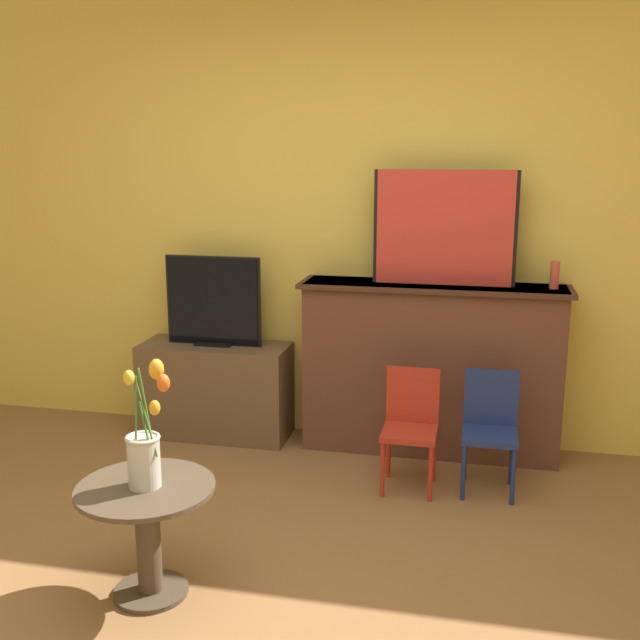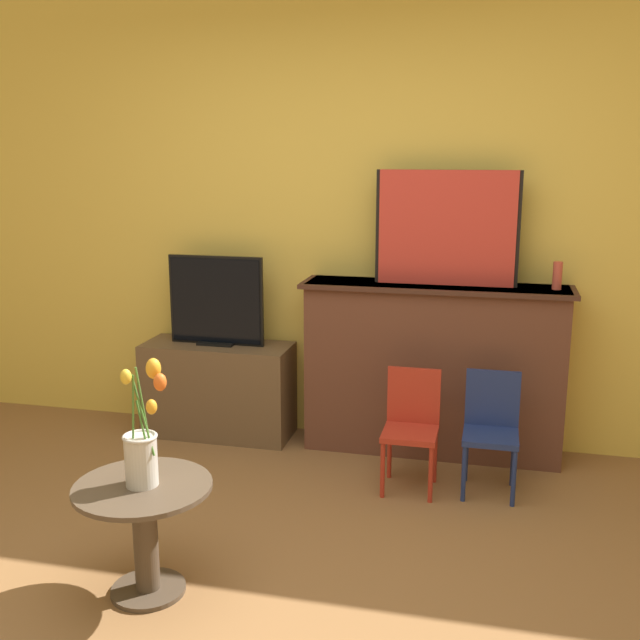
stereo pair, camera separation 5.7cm
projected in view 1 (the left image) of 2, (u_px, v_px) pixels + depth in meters
wall_back at (353, 217)px, 4.43m from camera, size 8.00×0.06×2.70m
fireplace_mantel at (431, 367)px, 4.33m from camera, size 1.52×0.36×1.00m
painting at (444, 228)px, 4.15m from camera, size 0.79×0.03×0.63m
mantel_candle at (555, 275)px, 4.07m from camera, size 0.05×0.05×0.15m
tv_stand at (216, 390)px, 4.62m from camera, size 0.91×0.36×0.58m
tv_monitor at (213, 302)px, 4.50m from camera, size 0.59×0.12×0.54m
chair_red at (411, 422)px, 3.90m from camera, size 0.28×0.28×0.62m
chair_blue at (490, 424)px, 3.86m from camera, size 0.28×0.28×0.62m
side_table at (147, 524)px, 2.93m from camera, size 0.54×0.54×0.47m
vase_tulips at (145, 448)px, 2.86m from camera, size 0.21×0.14×0.51m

